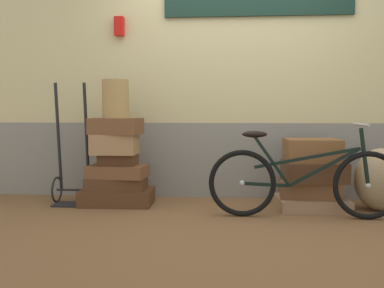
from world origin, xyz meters
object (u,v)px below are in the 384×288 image
object	(u,v)px
suitcase_4	(115,144)
wicker_basket	(116,99)
suitcase_3	(118,159)
luggage_trolley	(73,175)
suitcase_2	(118,171)
burlap_sack	(381,179)
suitcase_8	(314,171)
suitcase_6	(311,203)
suitcase_5	(116,126)
suitcase_0	(117,197)
bicycle	(303,181)
suitcase_7	(309,189)
suitcase_1	(117,183)
suitcase_9	(312,150)

from	to	relation	value
suitcase_4	wicker_basket	world-z (taller)	wicker_basket
suitcase_3	luggage_trolley	distance (m)	0.51
suitcase_2	burlap_sack	distance (m)	2.54
burlap_sack	suitcase_8	bearing A→B (deg)	177.52
suitcase_2	suitcase_6	distance (m)	1.93
suitcase_5	burlap_sack	size ratio (longest dim) A/B	0.81
suitcase_0	suitcase_4	world-z (taller)	suitcase_4
suitcase_2	suitcase_6	world-z (taller)	suitcase_2
suitcase_5	bicycle	world-z (taller)	suitcase_5
suitcase_0	suitcase_3	bearing A→B (deg)	-29.03
suitcase_3	burlap_sack	size ratio (longest dim) A/B	0.62
wicker_basket	burlap_sack	distance (m)	2.67
suitcase_8	suitcase_6	bearing A→B (deg)	-171.59
suitcase_7	burlap_sack	world-z (taller)	burlap_sack
suitcase_0	suitcase_3	world-z (taller)	suitcase_3
suitcase_7	suitcase_8	bearing A→B (deg)	-40.84
suitcase_7	burlap_sack	size ratio (longest dim) A/B	0.95
suitcase_1	burlap_sack	distance (m)	2.56
burlap_sack	suitcase_0	bearing A→B (deg)	178.53
suitcase_2	suitcase_4	world-z (taller)	suitcase_4
suitcase_3	suitcase_8	world-z (taller)	suitcase_3
suitcase_8	bicycle	bearing A→B (deg)	-117.73
suitcase_3	suitcase_4	xyz separation A→B (m)	(-0.03, -0.03, 0.16)
suitcase_0	wicker_basket	bearing A→B (deg)	-84.10
suitcase_0	luggage_trolley	size ratio (longest dim) A/B	0.58
suitcase_4	bicycle	bearing A→B (deg)	-12.00
luggage_trolley	wicker_basket	bearing A→B (deg)	-5.69
suitcase_5	wicker_basket	xyz separation A→B (m)	(-0.01, 0.01, 0.27)
suitcase_2	suitcase_4	distance (m)	0.27
suitcase_6	suitcase_9	xyz separation A→B (m)	(0.00, 0.03, 0.51)
bicycle	suitcase_7	bearing A→B (deg)	72.17
suitcase_0	burlap_sack	xyz separation A→B (m)	(2.56, -0.07, 0.22)
suitcase_2	suitcase_6	size ratio (longest dim) A/B	0.87
suitcase_3	luggage_trolley	world-z (taller)	luggage_trolley
suitcase_3	burlap_sack	world-z (taller)	burlap_sack
suitcase_3	suitcase_0	bearing A→B (deg)	152.47
suitcase_9	suitcase_5	bearing A→B (deg)	-179.71
wicker_basket	burlap_sack	bearing A→B (deg)	-0.84
suitcase_9	suitcase_7	bearing A→B (deg)	156.71
suitcase_5	suitcase_6	size ratio (longest dim) A/B	0.74
suitcase_0	suitcase_9	xyz separation A→B (m)	(1.92, -0.01, 0.49)
suitcase_4	luggage_trolley	xyz separation A→B (m)	(-0.46, 0.06, -0.32)
suitcase_0	suitcase_5	size ratio (longest dim) A/B	1.47
suitcase_9	luggage_trolley	xyz separation A→B (m)	(-2.39, 0.03, -0.27)
suitcase_4	burlap_sack	world-z (taller)	suitcase_4
burlap_sack	suitcase_2	bearing A→B (deg)	179.16
suitcase_2	suitcase_9	world-z (taller)	suitcase_9
suitcase_6	wicker_basket	distance (m)	2.17
luggage_trolley	suitcase_9	bearing A→B (deg)	-0.71
suitcase_1	suitcase_3	world-z (taller)	suitcase_3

